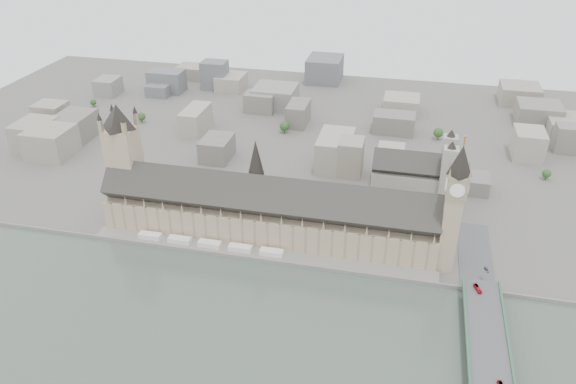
% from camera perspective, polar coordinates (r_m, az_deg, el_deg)
% --- Properties ---
extents(ground, '(900.00, 900.00, 0.00)m').
position_cam_1_polar(ground, '(440.29, -2.71, -5.87)').
color(ground, '#595651').
rests_on(ground, ground).
extents(embankment_wall, '(600.00, 1.50, 3.00)m').
position_cam_1_polar(embankment_wall, '(427.76, -3.25, -6.84)').
color(embankment_wall, slate).
rests_on(embankment_wall, ground).
extents(river_terrace, '(270.00, 15.00, 2.00)m').
position_cam_1_polar(river_terrace, '(433.86, -2.98, -6.32)').
color(river_terrace, slate).
rests_on(river_terrace, ground).
extents(terrace_tents, '(118.00, 7.00, 4.00)m').
position_cam_1_polar(terrace_tents, '(443.56, -7.97, -5.24)').
color(terrace_tents, white).
rests_on(terrace_tents, river_terrace).
extents(palace_of_westminster, '(265.00, 40.73, 55.44)m').
position_cam_1_polar(palace_of_westminster, '(443.59, -2.10, -2.05)').
color(palace_of_westminster, tan).
rests_on(palace_of_westminster, ground).
extents(elizabeth_tower, '(17.00, 17.00, 107.50)m').
position_cam_1_polar(elizabeth_tower, '(405.43, 16.56, -0.85)').
color(elizabeth_tower, tan).
rests_on(elizabeth_tower, ground).
extents(victoria_tower, '(30.00, 30.00, 100.00)m').
position_cam_1_polar(victoria_tower, '(476.36, -16.33, 3.49)').
color(victoria_tower, tan).
rests_on(victoria_tower, ground).
extents(central_tower, '(13.00, 13.00, 48.00)m').
position_cam_1_polar(central_tower, '(434.08, -3.25, 2.50)').
color(central_tower, gray).
rests_on(central_tower, ground).
extents(westminster_bridge, '(25.00, 325.00, 10.25)m').
position_cam_1_polar(westminster_bridge, '(363.48, 19.64, -16.06)').
color(westminster_bridge, '#474749').
rests_on(westminster_bridge, ground).
extents(westminster_abbey, '(68.00, 36.00, 64.00)m').
position_cam_1_polar(westminster_abbey, '(496.09, 12.67, 1.16)').
color(westminster_abbey, gray).
rests_on(westminster_abbey, ground).
extents(city_skyline_inland, '(720.00, 360.00, 38.00)m').
position_cam_1_polar(city_skyline_inland, '(642.99, 3.11, 7.96)').
color(city_skyline_inland, gray).
rests_on(city_skyline_inland, ground).
extents(park_trees, '(110.00, 30.00, 15.00)m').
position_cam_1_polar(park_trees, '(487.00, -1.99, -1.02)').
color(park_trees, '#1C4217').
rests_on(park_trees, ground).
extents(red_bus_north, '(5.26, 9.64, 2.63)m').
position_cam_1_polar(red_bus_north, '(404.77, 18.70, -9.27)').
color(red_bus_north, red).
rests_on(red_bus_north, westminster_bridge).
extents(car_approach, '(3.69, 5.92, 1.60)m').
position_cam_1_polar(car_approach, '(425.16, 19.53, -7.45)').
color(car_approach, gray).
rests_on(car_approach, westminster_bridge).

